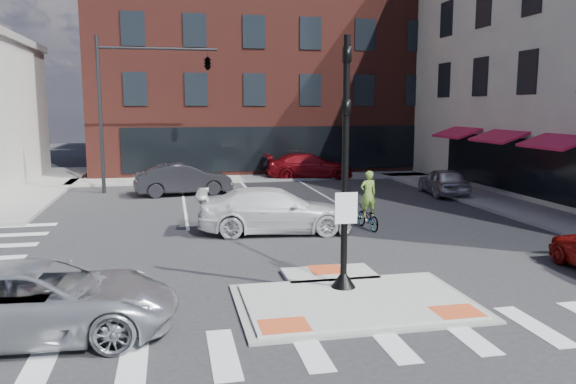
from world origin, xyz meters
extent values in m
plane|color=#28282B|center=(0.00, 0.00, 0.00)|extent=(120.00, 120.00, 0.00)
cube|color=gray|center=(0.00, -0.50, 0.03)|extent=(5.40, 3.60, 0.06)
cube|color=#A8A8A3|center=(0.00, -0.50, 0.06)|extent=(5.00, 3.20, 0.12)
cube|color=#A8A8A3|center=(0.00, 1.60, 0.06)|extent=(2.40, 1.40, 0.12)
cube|color=#D74F26|center=(-1.90, -1.70, 0.12)|extent=(1.00, 0.80, 0.01)
cube|color=#D74F26|center=(1.90, -1.70, 0.12)|extent=(1.00, 0.80, 0.01)
cube|color=#D74F26|center=(0.00, 1.90, 0.12)|extent=(0.90, 0.90, 0.01)
cube|color=gray|center=(-11.00, 20.00, 0.07)|extent=(3.00, 20.00, 0.15)
cube|color=gray|center=(10.80, 10.00, 0.07)|extent=(3.00, 24.00, 0.15)
cube|color=gray|center=(3.00, 22.00, 0.07)|extent=(26.00, 3.00, 0.15)
cube|color=#511F19|center=(3.00, 32.00, 7.50)|extent=(24.00, 18.00, 15.00)
cube|color=black|center=(3.00, 23.00, 1.80)|extent=(20.00, 0.12, 2.80)
cube|color=black|center=(12.00, 10.00, 1.70)|extent=(0.12, 16.00, 2.60)
cube|color=#D81C49|center=(11.30, 10.00, 3.05)|extent=(1.46, 3.00, 0.58)
cube|color=#D81C49|center=(11.30, 16.00, 3.05)|extent=(1.46, 3.00, 0.58)
cube|color=slate|center=(-4.00, 52.00, 5.00)|extent=(10.00, 12.00, 10.00)
cube|color=brown|center=(9.00, 54.00, 6.00)|extent=(12.00, 12.00, 12.00)
cone|color=black|center=(0.00, 0.40, 0.34)|extent=(0.60, 0.60, 0.45)
cylinder|color=black|center=(0.00, 0.40, 3.20)|extent=(0.16, 0.16, 5.80)
cube|color=white|center=(0.00, 0.28, 2.10)|extent=(0.55, 0.04, 0.75)
imported|color=black|center=(0.00, 0.40, 5.30)|extent=(0.18, 0.22, 1.10)
imported|color=black|center=(0.00, 0.40, 4.10)|extent=(0.18, 0.22, 1.10)
cylinder|color=black|center=(-7.50, 18.00, 4.00)|extent=(0.20, 0.20, 8.00)
cylinder|color=black|center=(-4.50, 18.00, 7.40)|extent=(6.00, 0.14, 0.14)
imported|color=black|center=(-2.00, 18.00, 6.80)|extent=(0.48, 2.24, 0.90)
imported|color=silver|center=(-6.64, -1.00, 0.74)|extent=(5.44, 2.66, 1.49)
imported|color=white|center=(-0.45, 7.16, 0.80)|extent=(5.70, 2.81, 1.59)
imported|color=#232327|center=(-3.46, 16.61, 0.80)|extent=(5.05, 2.30, 1.61)
imported|color=#BABDC2|center=(9.50, 13.79, 0.70)|extent=(2.18, 4.26, 1.39)
imported|color=maroon|center=(4.37, 21.50, 0.79)|extent=(5.60, 2.61, 1.58)
imported|color=#3F3F44|center=(3.00, 7.00, 0.45)|extent=(0.74, 1.75, 0.90)
imported|color=#90C445|center=(3.00, 7.00, 1.31)|extent=(0.66, 0.46, 1.72)
camera|label=1|loc=(-4.03, -12.24, 4.50)|focal=35.00mm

